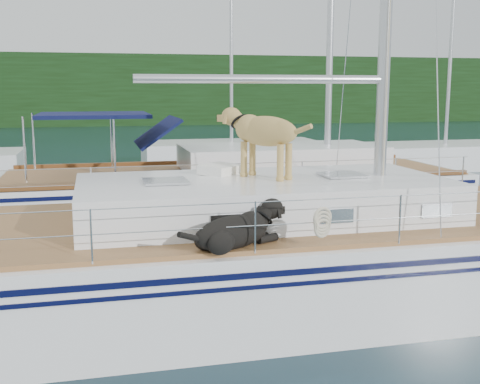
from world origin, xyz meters
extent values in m
plane|color=black|center=(0.00, 0.00, 0.00)|extent=(120.00, 120.00, 0.00)
cube|color=black|center=(0.00, 45.00, 3.00)|extent=(90.00, 3.00, 6.00)
cube|color=#595147|center=(0.00, 46.20, 0.60)|extent=(92.00, 1.00, 1.20)
cube|color=white|center=(0.00, 0.00, 0.50)|extent=(12.00, 3.80, 1.40)
cube|color=#96673C|center=(0.00, 0.00, 1.23)|extent=(11.52, 3.50, 0.06)
cube|color=white|center=(0.80, 0.00, 1.54)|extent=(5.20, 2.50, 0.55)
cylinder|color=silver|center=(0.80, 0.00, 3.21)|extent=(3.60, 0.12, 0.12)
cylinder|color=silver|center=(0.00, -1.75, 1.82)|extent=(10.56, 0.01, 0.01)
cylinder|color=silver|center=(0.00, 1.75, 1.82)|extent=(10.56, 0.01, 0.01)
cube|color=#1D48B6|center=(-1.30, 1.51, 1.28)|extent=(0.68, 0.60, 0.04)
cube|color=white|center=(0.30, 0.63, 1.88)|extent=(0.72, 0.71, 0.14)
torus|color=beige|center=(0.97, -1.84, 1.62)|extent=(0.33, 0.18, 0.32)
cube|color=white|center=(1.69, 5.77, 0.45)|extent=(11.00, 3.50, 1.30)
cube|color=#96673C|center=(1.69, 5.77, 1.10)|extent=(10.56, 3.29, 0.06)
cube|color=white|center=(2.89, 5.77, 1.45)|extent=(4.80, 2.30, 0.55)
cube|color=#0F153E|center=(-1.51, 5.77, 2.50)|extent=(2.40, 2.30, 0.08)
cube|color=white|center=(4.00, 16.00, 0.40)|extent=(7.20, 3.00, 1.10)
cylinder|color=silver|center=(4.00, 16.00, 6.00)|extent=(0.14, 0.14, 11.00)
cube|color=white|center=(12.00, 13.00, 0.40)|extent=(6.40, 3.00, 1.10)
cylinder|color=silver|center=(12.00, 13.00, 6.00)|extent=(0.14, 0.14, 11.00)
camera|label=1|loc=(-1.54, -8.14, 3.07)|focal=45.00mm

